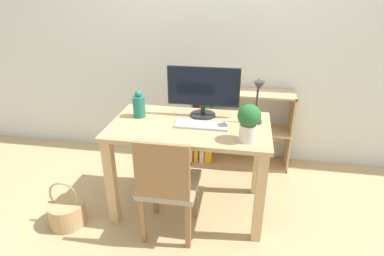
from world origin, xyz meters
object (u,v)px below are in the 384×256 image
at_px(monitor, 203,89).
at_px(vase, 139,105).
at_px(chair, 167,184).
at_px(basket, 67,212).
at_px(bookshelf, 224,129).
at_px(keyboard, 202,125).
at_px(desk_lamp, 257,99).
at_px(potted_plant, 249,121).

distance_m(monitor, vase, 0.51).
bearing_deg(chair, basket, 173.58).
height_order(monitor, bookshelf, monitor).
distance_m(keyboard, vase, 0.52).
relative_size(monitor, bookshelf, 0.58).
relative_size(desk_lamp, basket, 0.93).
bearing_deg(potted_plant, keyboard, 151.67).
relative_size(potted_plant, bookshelf, 0.27).
relative_size(monitor, keyboard, 1.43).
xyz_separation_m(vase, desk_lamp, (0.90, -0.03, 0.12)).
xyz_separation_m(chair, basket, (-0.80, -0.02, -0.34)).
bearing_deg(potted_plant, vase, 161.57).
relative_size(desk_lamp, bookshelf, 0.36).
xyz_separation_m(keyboard, basket, (-0.99, -0.36, -0.65)).
distance_m(desk_lamp, chair, 0.88).
xyz_separation_m(monitor, basket, (-0.97, -0.56, -0.86)).
bearing_deg(bookshelf, chair, -105.00).
xyz_separation_m(vase, potted_plant, (0.84, -0.28, 0.05)).
bearing_deg(desk_lamp, vase, 178.36).
relative_size(chair, bookshelf, 0.85).
bearing_deg(desk_lamp, potted_plant, -101.66).
height_order(desk_lamp, potted_plant, desk_lamp).
bearing_deg(desk_lamp, basket, -162.59).
height_order(potted_plant, chair, potted_plant).
bearing_deg(bookshelf, monitor, -103.20).
relative_size(vase, bookshelf, 0.22).
relative_size(keyboard, desk_lamp, 1.13).
bearing_deg(chair, potted_plant, 9.60).
relative_size(keyboard, bookshelf, 0.41).
bearing_deg(keyboard, potted_plant, -28.33).
distance_m(monitor, basket, 1.41).
xyz_separation_m(monitor, bookshelf, (0.14, 0.60, -0.60)).
bearing_deg(vase, bookshelf, 48.14).
xyz_separation_m(vase, basket, (-0.48, -0.46, -0.74)).
distance_m(vase, bookshelf, 1.06).
distance_m(keyboard, potted_plant, 0.41).
height_order(vase, bookshelf, vase).
xyz_separation_m(monitor, potted_plant, (0.35, -0.38, -0.08)).
distance_m(desk_lamp, basket, 1.67).
bearing_deg(monitor, desk_lamp, -17.54).
bearing_deg(keyboard, monitor, 95.20).
distance_m(keyboard, basket, 1.23).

